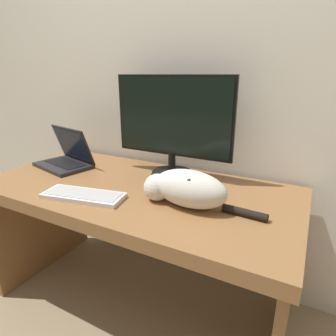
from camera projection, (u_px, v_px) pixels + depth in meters
wall_back at (175, 64)px, 1.58m from camera, size 6.40×0.06×2.60m
desk at (136, 212)px, 1.44m from camera, size 1.56×0.76×0.72m
monitor at (172, 124)px, 1.46m from camera, size 0.66×0.22×0.53m
laptop at (66, 159)px, 1.68m from camera, size 0.37×0.29×0.23m
external_keyboard at (83, 195)px, 1.26m from camera, size 0.39×0.20×0.02m
cat at (185, 188)px, 1.17m from camera, size 0.53×0.19×0.16m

